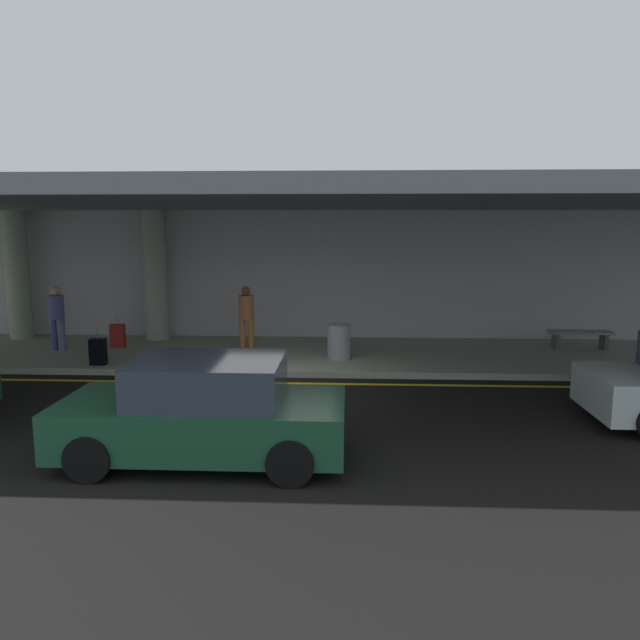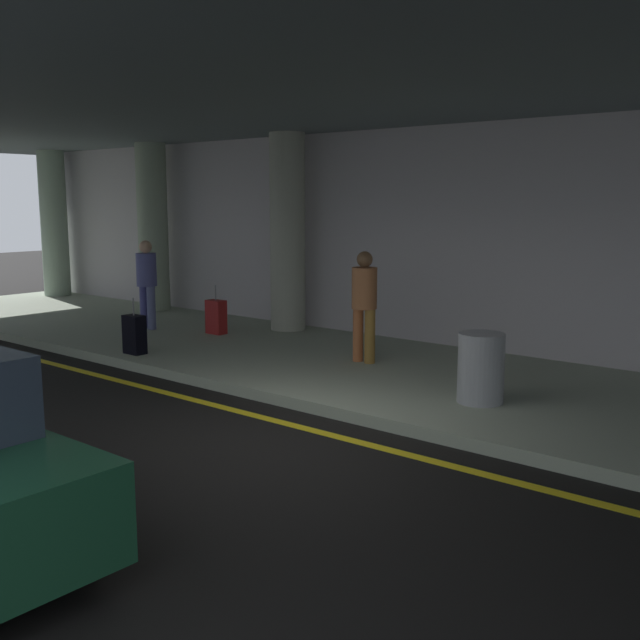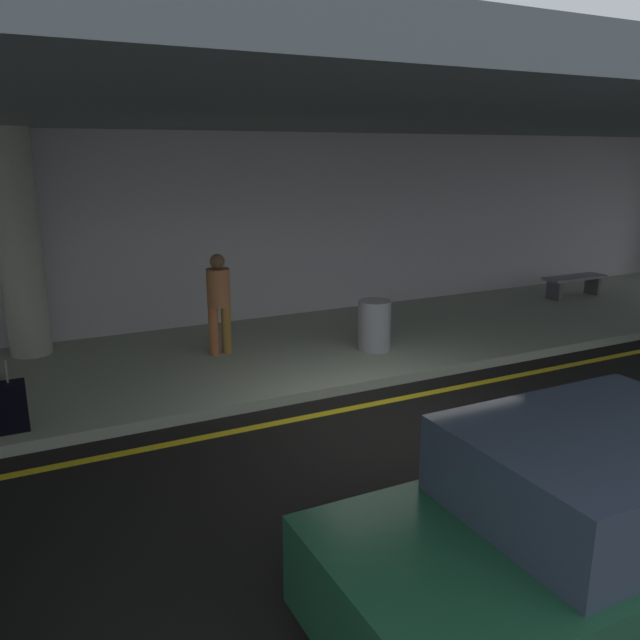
# 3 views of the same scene
# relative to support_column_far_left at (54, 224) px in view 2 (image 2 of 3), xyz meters

# --- Properties ---
(ground_plane) EXTENTS (60.00, 60.00, 0.00)m
(ground_plane) POSITION_rel_support_column_far_left_xyz_m (12.00, -4.67, -1.97)
(ground_plane) COLOR black
(sidewalk) EXTENTS (26.00, 4.20, 0.15)m
(sidewalk) POSITION_rel_support_column_far_left_xyz_m (12.00, -1.57, -1.90)
(sidewalk) COLOR #96A08A
(sidewalk) RESTS_ON ground
(lane_stripe_yellow) EXTENTS (26.00, 0.14, 0.01)m
(lane_stripe_yellow) POSITION_rel_support_column_far_left_xyz_m (12.00, -4.16, -1.97)
(lane_stripe_yellow) COLOR yellow
(lane_stripe_yellow) RESTS_ON ground
(support_column_far_left) EXTENTS (0.66, 0.66, 3.65)m
(support_column_far_left) POSITION_rel_support_column_far_left_xyz_m (0.00, 0.00, 0.00)
(support_column_far_left) COLOR #92A790
(support_column_far_left) RESTS_ON sidewalk
(support_column_left_mid) EXTENTS (0.66, 0.66, 3.65)m
(support_column_left_mid) POSITION_rel_support_column_far_left_xyz_m (4.00, 0.00, 0.00)
(support_column_left_mid) COLOR #92A187
(support_column_left_mid) RESTS_ON sidewalk
(support_column_center) EXTENTS (0.66, 0.66, 3.65)m
(support_column_center) POSITION_rel_support_column_far_left_xyz_m (8.00, 0.00, 0.00)
(support_column_center) COLOR #979988
(support_column_center) RESTS_ON sidewalk
(ceiling_overhang) EXTENTS (28.00, 13.20, 0.30)m
(ceiling_overhang) POSITION_rel_support_column_far_left_xyz_m (12.00, -2.07, 1.97)
(ceiling_overhang) COLOR slate
(ceiling_overhang) RESTS_ON support_column_far_left
(terminal_back_wall) EXTENTS (26.00, 0.30, 3.80)m
(terminal_back_wall) POSITION_rel_support_column_far_left_xyz_m (12.00, 0.68, -0.07)
(terminal_back_wall) COLOR #B1AAAE
(terminal_back_wall) RESTS_ON ground
(traveler_with_luggage) EXTENTS (0.38, 0.38, 1.68)m
(traveler_with_luggage) POSITION_rel_support_column_far_left_xyz_m (5.91, -1.67, -0.86)
(traveler_with_luggage) COLOR #404284
(traveler_with_luggage) RESTS_ON sidewalk
(person_waiting_for_ride) EXTENTS (0.38, 0.38, 1.68)m
(person_waiting_for_ride) POSITION_rel_support_column_far_left_xyz_m (10.83, -1.44, -0.86)
(person_waiting_for_ride) COLOR #9F552D
(person_waiting_for_ride) RESTS_ON sidewalk
(suitcase_upright_primary) EXTENTS (0.36, 0.22, 0.90)m
(suitcase_upright_primary) POSITION_rel_support_column_far_left_xyz_m (7.64, -3.26, -1.51)
(suitcase_upright_primary) COLOR black
(suitcase_upright_primary) RESTS_ON sidewalk
(suitcase_upright_secondary) EXTENTS (0.36, 0.22, 0.90)m
(suitcase_upright_secondary) POSITION_rel_support_column_far_left_xyz_m (7.31, -1.21, -1.51)
(suitcase_upright_secondary) COLOR maroon
(suitcase_upright_secondary) RESTS_ON sidewalk
(trash_bin_steel) EXTENTS (0.56, 0.56, 0.85)m
(trash_bin_steel) POSITION_rel_support_column_far_left_xyz_m (13.25, -2.35, -1.40)
(trash_bin_steel) COLOR gray
(trash_bin_steel) RESTS_ON sidewalk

